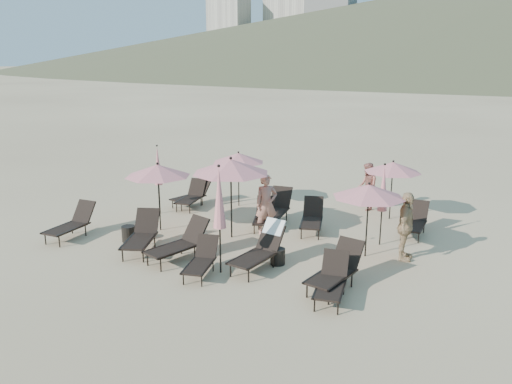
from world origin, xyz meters
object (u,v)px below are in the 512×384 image
at_px(umbrella_open_1, 231,166).
at_px(umbrella_closed_1, 383,189).
at_px(lounger_3, 261,248).
at_px(lounger_9, 276,208).
at_px(lounger_0, 72,223).
at_px(beachgoer_a, 266,204).
at_px(umbrella_closed_0, 219,199).
at_px(lounger_1, 142,234).
at_px(lounger_4, 332,280).
at_px(lounger_5, 336,269).
at_px(beachgoer_c, 406,226).
at_px(side_table_0, 129,234).
at_px(lounger_8, 264,215).
at_px(umbrella_open_2, 369,191).
at_px(lounger_2, 201,259).
at_px(lounger_6, 192,196).
at_px(umbrella_closed_2, 158,166).
at_px(lounger_7, 193,194).
at_px(side_table_1, 278,256).
at_px(beachgoer_b, 367,187).
at_px(umbrella_open_0, 158,170).
at_px(umbrella_open_3, 238,158).
at_px(lounger_10, 312,217).
at_px(lounger_11, 415,221).
at_px(umbrella_open_4, 393,167).
at_px(lounger_12, 180,242).

xyz_separation_m(umbrella_open_1, umbrella_closed_1, (4.21, 1.22, -0.51)).
xyz_separation_m(lounger_3, lounger_9, (-1.05, 3.57, -0.05)).
bearing_deg(lounger_9, umbrella_open_1, -114.68).
xyz_separation_m(lounger_0, beachgoer_a, (5.19, 2.77, 0.48)).
height_order(lounger_0, umbrella_closed_0, umbrella_closed_0).
height_order(lounger_1, lounger_4, lounger_1).
relative_size(lounger_1, beachgoer_a, 1.02).
distance_m(lounger_5, beachgoer_c, 2.77).
relative_size(lounger_4, side_table_0, 3.52).
distance_m(lounger_8, umbrella_open_2, 3.95).
bearing_deg(beachgoer_c, lounger_2, 123.53).
xyz_separation_m(lounger_6, beachgoer_a, (3.60, -1.50, 0.50)).
bearing_deg(umbrella_closed_2, beachgoer_c, -5.27).
relative_size(lounger_0, lounger_6, 1.02).
bearing_deg(lounger_7, side_table_0, -68.50).
bearing_deg(lounger_0, side_table_1, 5.29).
bearing_deg(umbrella_closed_0, lounger_7, 127.88).
height_order(lounger_1, beachgoer_c, beachgoer_c).
distance_m(lounger_6, beachgoer_b, 6.32).
distance_m(umbrella_open_0, umbrella_open_3, 3.63).
bearing_deg(beachgoer_c, beachgoer_b, 23.26).
distance_m(lounger_0, umbrella_open_3, 6.13).
bearing_deg(lounger_10, lounger_11, 5.11).
bearing_deg(beachgoer_c, umbrella_open_4, 14.41).
relative_size(lounger_11, umbrella_closed_0, 0.59).
bearing_deg(lounger_0, umbrella_open_4, 34.15).
bearing_deg(umbrella_closed_1, lounger_6, 171.47).
distance_m(lounger_1, umbrella_open_4, 8.35).
xyz_separation_m(lounger_2, umbrella_closed_1, (3.66, 3.94, 1.29)).
distance_m(lounger_10, beachgoer_b, 3.26).
bearing_deg(umbrella_open_0, umbrella_open_3, 73.42).
bearing_deg(lounger_7, umbrella_closed_0, -34.29).
xyz_separation_m(lounger_10, side_table_0, (-4.65, -3.11, -0.21)).
distance_m(lounger_5, lounger_12, 4.29).
bearing_deg(lounger_7, umbrella_closed_1, 7.85).
height_order(umbrella_open_2, umbrella_closed_1, umbrella_closed_1).
height_order(lounger_0, umbrella_open_1, umbrella_open_1).
height_order(umbrella_open_0, umbrella_open_1, umbrella_open_1).
bearing_deg(lounger_11, side_table_0, -149.23).
bearing_deg(lounger_0, beachgoer_c, 13.62).
distance_m(lounger_5, lounger_11, 4.81).
distance_m(lounger_2, side_table_1, 2.04).
relative_size(lounger_9, side_table_1, 4.37).
height_order(lounger_11, umbrella_open_0, umbrella_open_0).
bearing_deg(lounger_2, lounger_10, 58.80).
height_order(lounger_10, umbrella_open_4, umbrella_open_4).
distance_m(lounger_0, beachgoer_c, 9.69).
height_order(lounger_9, umbrella_open_3, umbrella_open_3).
bearing_deg(umbrella_open_1, lounger_12, -102.33).
distance_m(lounger_0, lounger_2, 4.99).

